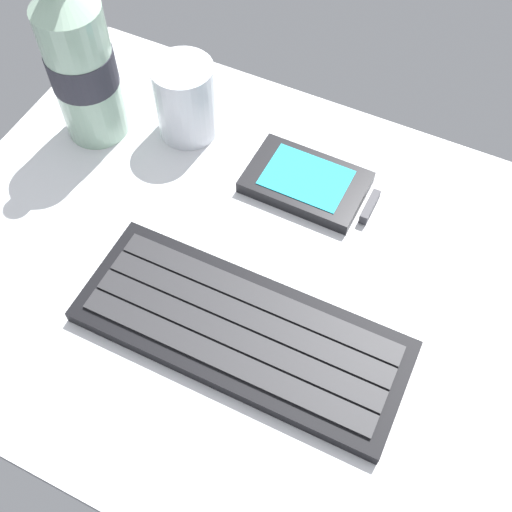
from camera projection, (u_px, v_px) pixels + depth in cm
name	position (u px, v px, depth cm)	size (l,w,h in cm)	color
ground_plane	(255.00, 281.00, 59.62)	(64.00, 48.00, 2.80)	silver
keyboard	(242.00, 331.00, 54.83)	(29.06, 11.15, 1.70)	black
handheld_device	(312.00, 184.00, 63.71)	(12.87, 7.75, 1.50)	black
juice_cup	(186.00, 102.00, 65.51)	(6.40, 6.40, 8.50)	silver
water_bottle	(80.00, 61.00, 61.36)	(6.73, 6.73, 20.80)	#9EC1A8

